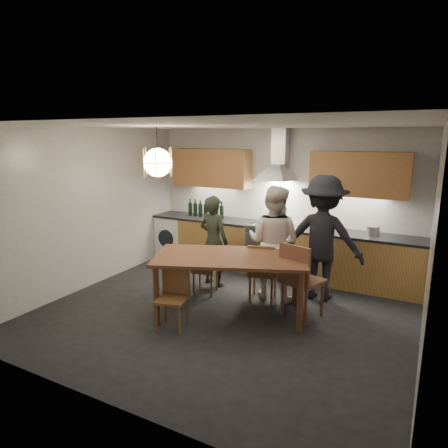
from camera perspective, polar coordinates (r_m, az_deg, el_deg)
The scene contains 17 objects.
ground at distance 5.82m, azimuth 0.01°, elevation -12.61°, with size 5.00×5.00×0.00m, color black.
room_shell at distance 5.32m, azimuth 0.01°, elevation 4.28°, with size 5.02×4.52×2.61m.
counter_run at distance 7.32m, azimuth 7.33°, elevation -3.60°, with size 5.00×0.62×0.90m.
range_stove at distance 7.33m, azimuth 7.14°, elevation -3.65°, with size 0.90×0.60×0.92m.
wall_fixtures at distance 7.18m, azimuth 7.80°, elevation 7.63°, with size 4.30×0.54×1.10m.
pendant_lamp at distance 5.73m, azimuth -9.44°, elevation 8.66°, with size 0.43×0.43×0.70m.
dining_table at distance 5.50m, azimuth 0.86°, elevation -5.56°, with size 2.28×1.71×0.86m.
chair_back_left at distance 6.29m, azimuth -2.91°, elevation -6.16°, with size 0.43×0.43×0.80m.
chair_back_mid at distance 6.02m, azimuth 5.47°, elevation -6.47°, with size 0.48×0.48×0.90m.
chair_back_right at distance 5.54m, azimuth 10.67°, elevation -7.32°, with size 0.61×0.61×1.07m.
chair_front at distance 5.32m, azimuth -7.19°, elevation -9.61°, with size 0.46×0.46×0.83m.
person_left at distance 6.63m, azimuth -1.47°, elevation -2.43°, with size 0.55×0.36×1.52m, color black.
person_mid at distance 6.14m, azimuth 7.08°, elevation -2.64°, with size 0.85×0.66×1.75m, color beige.
person_right at distance 6.21m, azimuth 13.90°, elevation -1.99°, with size 1.23×0.71×1.91m, color black.
mixing_bowl at distance 6.89m, azimuth 14.34°, elevation -0.79°, with size 0.26×0.26×0.06m, color #AFAFB3.
stock_pot at distance 6.85m, azimuth 20.52°, elevation -0.92°, with size 0.21×0.21×0.15m, color #AEAFB2.
wine_bottles at distance 7.83m, azimuth -2.64°, elevation 2.18°, with size 0.79×0.08×0.34m.
Camera 1 is at (2.46, -4.66, 2.47)m, focal length 32.00 mm.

